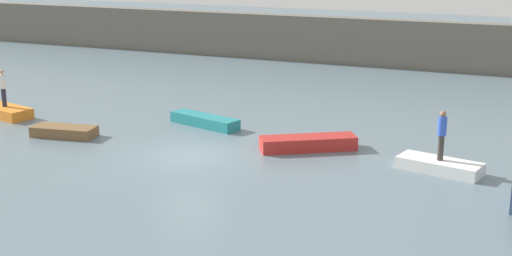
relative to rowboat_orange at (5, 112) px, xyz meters
name	(u,v)px	position (x,y,z in m)	size (l,w,h in m)	color
ground_plane	(189,157)	(11.22, -2.18, -0.25)	(120.00, 120.00, 0.00)	slate
embankment_wall	(353,41)	(11.22, 20.93, 1.33)	(80.00, 1.20, 3.16)	#666056
rowboat_orange	(5,112)	(0.00, 0.00, 0.00)	(2.92, 1.21, 0.49)	orange
rowboat_brown	(64,131)	(4.85, -1.74, -0.02)	(2.75, 1.10, 0.45)	brown
rowboat_teal	(205,121)	(9.60, 2.25, 0.00)	(3.55, 0.91, 0.49)	teal
rowboat_red	(308,143)	(15.17, 0.56, 0.03)	(3.87, 1.05, 0.55)	red
rowboat_white	(439,166)	(20.51, -0.18, -0.02)	(3.02, 1.17, 0.45)	white
person_white_shirt	(3,86)	(0.00, 0.00, 1.26)	(0.32, 0.32, 1.81)	#232838
person_blue_shirt	(442,133)	(20.51, -0.18, 1.23)	(0.32, 0.32, 1.85)	#38332D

